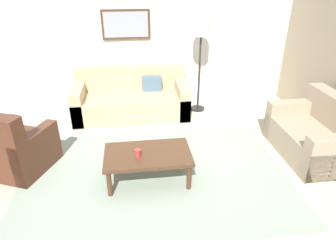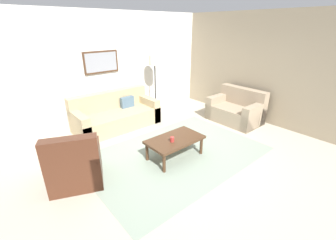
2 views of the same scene
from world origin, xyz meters
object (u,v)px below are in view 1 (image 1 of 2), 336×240
Objects in this scene: couch_main at (132,98)px; cup at (138,153)px; couch_loveseat at (318,136)px; lamp_standing at (201,38)px; framed_artwork at (126,24)px; coffee_table at (148,156)px; armchair_leather at (14,151)px.

cup is (0.04, -2.19, 0.16)m from couch_main.
lamp_standing is (-1.40, 1.80, 1.11)m from couch_loveseat.
couch_main is 1.37m from framed_artwork.
coffee_table is 0.17m from cup.
cup is at bearing -88.91° from couch_main.
lamp_standing is at bearing -1.06° from couch_main.
couch_main is 1.71m from lamp_standing.
lamp_standing is at bearing 127.91° from couch_loveseat.
couch_main is 2.19m from cup.
armchair_leather is (-4.32, 0.13, 0.01)m from couch_loveseat.
couch_main is 1.23× the size of lamp_standing.
lamp_standing is (1.13, 2.10, 1.05)m from coffee_table.
couch_loveseat is 2.69m from cup.
coffee_table is 1.23× the size of framed_artwork.
couch_loveseat is 2.54m from lamp_standing.
armchair_leather is (-1.62, -1.69, 0.01)m from couch_main.
cup reaches higher than coffee_table.
couch_main is 1.92× the size of coffee_table.
couch_main is at bearing 91.09° from cup.
couch_loveseat reaches higher than cup.
coffee_table is 11.32× the size of cup.
armchair_leather is 0.96× the size of coffee_table.
cup is (-2.67, -0.36, 0.16)m from couch_loveseat.
couch_main is at bearing 94.49° from coffee_table.
cup is at bearing -154.14° from coffee_table.
framed_artwork reaches higher than lamp_standing.
armchair_leather is at bearing 166.35° from coffee_table.
framed_artwork is at bearing 53.14° from armchair_leather.
couch_loveseat is at bearing -52.09° from lamp_standing.
framed_artwork is at bearing 94.22° from coffee_table.
armchair_leather is 2.95m from framed_artwork.
framed_artwork is at bearing 140.37° from couch_loveseat.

